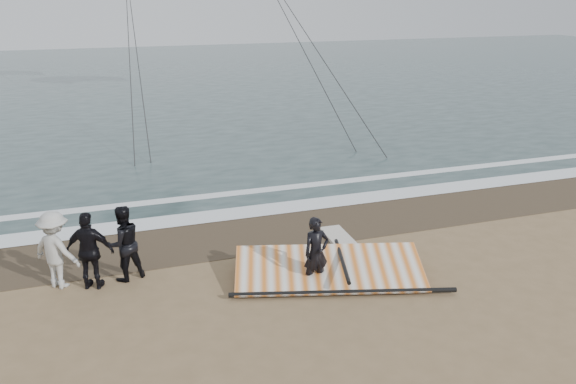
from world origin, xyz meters
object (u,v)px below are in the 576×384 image
object	(u,v)px
board_white	(349,268)
sail_rig	(324,270)
man_main	(316,252)
board_cream	(344,244)

from	to	relation	value
board_white	sail_rig	xyz separation A→B (m)	(-0.70, -0.17, 0.15)
man_main	sail_rig	bearing A→B (deg)	32.75
board_white	sail_rig	world-z (taller)	sail_rig
board_cream	sail_rig	size ratio (longest dim) A/B	0.46
board_white	board_cream	size ratio (longest dim) A/B	1.09
board_white	board_cream	bearing A→B (deg)	45.31
board_white	man_main	bearing A→B (deg)	176.74
sail_rig	board_cream	bearing A→B (deg)	51.85
board_cream	sail_rig	world-z (taller)	sail_rig
man_main	board_cream	size ratio (longest dim) A/B	0.73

